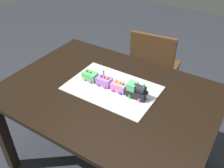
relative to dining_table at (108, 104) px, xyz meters
The scene contains 9 objects.
ground_plane 0.63m from the dining_table, ahead, with size 8.00×8.00×0.00m, color #2D3038.
dining_table is the anchor object (origin of this frame).
chair 0.85m from the dining_table, 88.17° to the right, with size 0.44×0.44×0.86m.
cake_board 0.12m from the dining_table, 89.88° to the right, with size 0.60×0.40×0.00m, color silver.
cake_locomotive 0.25m from the dining_table, 165.07° to the right, with size 0.14×0.08×0.12m.
cake_car_flatbed_bubblegum 0.16m from the dining_table, 138.42° to the right, with size 0.10×0.08×0.07m.
cake_car_hopper_lavender 0.16m from the dining_table, 38.14° to the right, with size 0.10×0.08×0.07m.
cake_car_tanker_mint_green 0.23m from the dining_table, 15.18° to the right, with size 0.10×0.08×0.07m.
birthday_candle 0.22m from the dining_table, 36.36° to the right, with size 0.01×0.01×0.05m.
Camera 1 is at (-0.72, 1.09, 1.74)m, focal length 40.07 mm.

